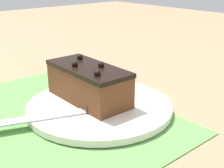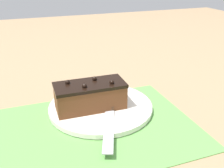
{
  "view_description": "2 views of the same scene",
  "coord_description": "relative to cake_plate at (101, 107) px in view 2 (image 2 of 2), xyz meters",
  "views": [
    {
      "loc": [
        0.45,
        -0.25,
        0.25
      ],
      "look_at": [
        0.03,
        0.11,
        0.05
      ],
      "focal_mm": 50.0,
      "sensor_mm": 36.0,
      "label": 1
    },
    {
      "loc": [
        -0.14,
        -0.49,
        0.35
      ],
      "look_at": [
        0.08,
        0.1,
        0.06
      ],
      "focal_mm": 42.0,
      "sensor_mm": 36.0,
      "label": 2
    }
  ],
  "objects": [
    {
      "name": "cake_plate",
      "position": [
        0.0,
        0.0,
        0.0
      ],
      "size": [
        0.27,
        0.27,
        0.01
      ],
      "color": "white",
      "rests_on": "placemat_woven"
    },
    {
      "name": "ground_plane",
      "position": [
        -0.04,
        -0.08,
        -0.01
      ],
      "size": [
        3.0,
        3.0,
        0.0
      ],
      "primitive_type": "plane",
      "color": "#9E7F5B"
    },
    {
      "name": "chocolate_cake",
      "position": [
        -0.03,
        -0.0,
        0.04
      ],
      "size": [
        0.18,
        0.08,
        0.08
      ],
      "rotation": [
        0.0,
        0.0,
        -0.02
      ],
      "color": "brown",
      "rests_on": "cake_plate"
    },
    {
      "name": "placemat_woven",
      "position": [
        -0.04,
        -0.08,
        -0.01
      ],
      "size": [
        0.46,
        0.34,
        0.0
      ],
      "primitive_type": "cube",
      "color": "#609E4C",
      "rests_on": "ground_plane"
    },
    {
      "name": "serving_knife",
      "position": [
        0.01,
        -0.04,
        0.01
      ],
      "size": [
        0.11,
        0.23,
        0.01
      ],
      "rotation": [
        0.0,
        0.0,
        2.77
      ],
      "color": "#472D19",
      "rests_on": "cake_plate"
    }
  ]
}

